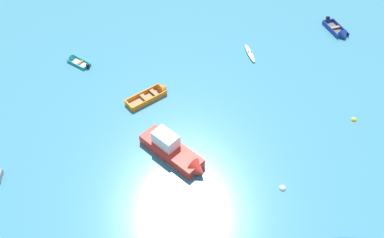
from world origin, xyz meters
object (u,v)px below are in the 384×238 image
(rowboat_turquoise_outer_left, at_px, (74,60))
(motor_launch_red_near_right, at_px, (175,152))
(rowboat_deep_blue_far_left, at_px, (340,33))
(rowboat_orange_outer_right, at_px, (155,93))
(mooring_buoy_midfield, at_px, (282,188))
(kayak_white_near_camera, at_px, (250,53))
(mooring_buoy_trailing, at_px, (354,120))

(rowboat_turquoise_outer_left, bearing_deg, motor_launch_red_near_right, -59.89)
(rowboat_deep_blue_far_left, distance_m, motor_launch_red_near_right, 24.08)
(rowboat_orange_outer_right, xyz_separation_m, mooring_buoy_midfield, (7.55, -11.39, -0.22))
(rowboat_deep_blue_far_left, bearing_deg, kayak_white_near_camera, -170.30)
(rowboat_deep_blue_far_left, distance_m, rowboat_turquoise_outer_left, 27.83)
(rowboat_deep_blue_far_left, xyz_separation_m, rowboat_orange_outer_right, (-20.54, -6.28, 0.01))
(rowboat_deep_blue_far_left, bearing_deg, motor_launch_red_near_right, -145.69)
(rowboat_turquoise_outer_left, bearing_deg, mooring_buoy_trailing, -28.49)
(rowboat_deep_blue_far_left, height_order, mooring_buoy_midfield, rowboat_deep_blue_far_left)
(rowboat_deep_blue_far_left, bearing_deg, mooring_buoy_trailing, -111.45)
(kayak_white_near_camera, relative_size, rowboat_turquoise_outer_left, 1.24)
(mooring_buoy_midfield, bearing_deg, mooring_buoy_trailing, 33.16)
(kayak_white_near_camera, bearing_deg, rowboat_deep_blue_far_left, 9.70)
(motor_launch_red_near_right, height_order, mooring_buoy_midfield, motor_launch_red_near_right)
(rowboat_turquoise_outer_left, bearing_deg, mooring_buoy_midfield, -50.17)
(rowboat_deep_blue_far_left, bearing_deg, rowboat_turquoise_outer_left, 179.74)
(rowboat_deep_blue_far_left, relative_size, mooring_buoy_trailing, 8.86)
(mooring_buoy_trailing, bearing_deg, rowboat_orange_outer_right, 158.85)
(motor_launch_red_near_right, xyz_separation_m, mooring_buoy_trailing, (15.04, 1.22, -0.59))
(rowboat_deep_blue_far_left, distance_m, kayak_white_near_camera, 10.71)
(rowboat_deep_blue_far_left, xyz_separation_m, motor_launch_red_near_right, (-19.89, -13.57, 0.38))
(rowboat_turquoise_outer_left, height_order, rowboat_orange_outer_right, rowboat_orange_outer_right)
(rowboat_turquoise_outer_left, bearing_deg, rowboat_orange_outer_right, -41.29)
(motor_launch_red_near_right, xyz_separation_m, mooring_buoy_midfield, (6.90, -4.09, -0.59))
(mooring_buoy_midfield, bearing_deg, motor_launch_red_near_right, 149.30)
(kayak_white_near_camera, height_order, mooring_buoy_trailing, kayak_white_near_camera)
(motor_launch_red_near_right, relative_size, mooring_buoy_midfield, 12.00)
(motor_launch_red_near_right, height_order, rowboat_orange_outer_right, motor_launch_red_near_right)
(motor_launch_red_near_right, distance_m, rowboat_orange_outer_right, 7.33)
(kayak_white_near_camera, xyz_separation_m, rowboat_orange_outer_right, (-9.98, -4.47, 0.07))
(mooring_buoy_trailing, bearing_deg, mooring_buoy_midfield, -146.84)
(kayak_white_near_camera, distance_m, rowboat_turquoise_outer_left, 17.38)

